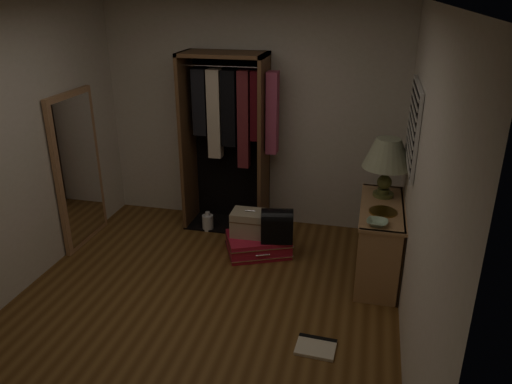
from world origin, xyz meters
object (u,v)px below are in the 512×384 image
black_bag (277,225)px  table_lamp (387,155)px  open_wardrobe (230,127)px  pink_suitcase (258,244)px  train_case (250,223)px  floor_mirror (78,170)px  white_jug (208,222)px  console_bookshelf (379,237)px

black_bag → table_lamp: (1.05, 0.17, 0.80)m
open_wardrobe → table_lamp: bearing=-16.3°
open_wardrobe → pink_suitcase: size_ratio=2.53×
train_case → black_bag: size_ratio=1.11×
black_bag → floor_mirror: bearing=171.7°
floor_mirror → pink_suitcase: size_ratio=2.10×
open_wardrobe → white_jug: 1.17m
train_case → white_jug: size_ratio=1.76×
floor_mirror → train_case: bearing=4.9°
train_case → white_jug: train_case is taller
pink_suitcase → open_wardrobe: bearing=103.2°
console_bookshelf → open_wardrobe: 2.05m
table_lamp → white_jug: table_lamp is taller
train_case → black_bag: (0.31, -0.07, 0.05)m
floor_mirror → black_bag: (2.19, 0.10, -0.46)m
table_lamp → white_jug: 2.27m
train_case → console_bookshelf: bearing=-6.1°
train_case → black_bag: 0.32m
console_bookshelf → train_case: (-1.35, 0.12, -0.05)m
floor_mirror → table_lamp: floor_mirror is taller
floor_mirror → train_case: floor_mirror is taller
console_bookshelf → pink_suitcase: (-1.25, 0.10, -0.29)m
floor_mirror → black_bag: floor_mirror is taller
console_bookshelf → white_jug: console_bookshelf is taller
black_bag → train_case: bearing=157.1°
black_bag → white_jug: 1.07m
train_case → table_lamp: (1.35, 0.10, 0.84)m
white_jug → pink_suitcase: bearing=-29.7°
console_bookshelf → floor_mirror: 3.27m
open_wardrobe → table_lamp: (1.74, -0.51, -0.03)m
open_wardrobe → white_jug: size_ratio=8.87×
train_case → table_lamp: table_lamp is taller
open_wardrobe → floor_mirror: size_ratio=1.21×
open_wardrobe → table_lamp: size_ratio=3.43×
console_bookshelf → floor_mirror: size_ratio=0.66×
pink_suitcase → console_bookshelf: bearing=-28.8°
train_case → table_lamp: 1.60m
console_bookshelf → black_bag: console_bookshelf is taller
pink_suitcase → table_lamp: 1.67m
train_case → pink_suitcase: bearing=-10.6°
table_lamp → floor_mirror: bearing=-175.4°
console_bookshelf → pink_suitcase: size_ratio=1.38×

